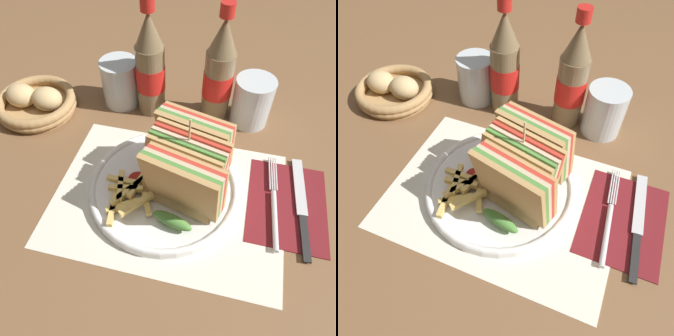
{
  "view_description": "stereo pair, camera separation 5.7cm",
  "coord_description": "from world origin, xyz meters",
  "views": [
    {
      "loc": [
        0.09,
        -0.31,
        0.48
      ],
      "look_at": [
        0.0,
        0.04,
        0.04
      ],
      "focal_mm": 35.0,
      "sensor_mm": 36.0,
      "label": 1
    },
    {
      "loc": [
        0.14,
        -0.29,
        0.48
      ],
      "look_at": [
        0.0,
        0.04,
        0.04
      ],
      "focal_mm": 35.0,
      "sensor_mm": 36.0,
      "label": 2
    }
  ],
  "objects": [
    {
      "name": "ground_plane",
      "position": [
        0.0,
        0.0,
        0.0
      ],
      "size": [
        4.0,
        4.0,
        0.0
      ],
      "primitive_type": "plane",
      "color": "brown"
    },
    {
      "name": "placemat",
      "position": [
        0.01,
        0.01,
        0.0
      ],
      "size": [
        0.4,
        0.29,
        0.0
      ],
      "color": "silver",
      "rests_on": "ground_plane"
    },
    {
      "name": "plate_main",
      "position": [
        0.0,
        0.02,
        0.01
      ],
      "size": [
        0.26,
        0.26,
        0.02
      ],
      "color": "white",
      "rests_on": "ground_plane"
    },
    {
      "name": "club_sandwich",
      "position": [
        0.04,
        0.02,
        0.08
      ],
      "size": [
        0.14,
        0.2,
        0.16
      ],
      "color": "tan",
      "rests_on": "plate_main"
    },
    {
      "name": "fries_pile",
      "position": [
        -0.05,
        -0.02,
        0.03
      ],
      "size": [
        0.09,
        0.12,
        0.02
      ],
      "color": "#E5C166",
      "rests_on": "plate_main"
    },
    {
      "name": "ketchup_blob",
      "position": [
        -0.04,
        0.01,
        0.03
      ],
      "size": [
        0.04,
        0.03,
        0.01
      ],
      "color": "maroon",
      "rests_on": "plate_main"
    },
    {
      "name": "napkin",
      "position": [
        0.21,
        0.04,
        0.0
      ],
      "size": [
        0.13,
        0.18,
        0.0
      ],
      "color": "maroon",
      "rests_on": "ground_plane"
    },
    {
      "name": "fork",
      "position": [
        0.19,
        0.02,
        0.01
      ],
      "size": [
        0.03,
        0.19,
        0.01
      ],
      "rotation": [
        0.0,
        0.0,
        0.07
      ],
      "color": "silver",
      "rests_on": "napkin"
    },
    {
      "name": "knife",
      "position": [
        0.24,
        0.04,
        0.01
      ],
      "size": [
        0.03,
        0.21,
        0.0
      ],
      "rotation": [
        0.0,
        0.0,
        0.07
      ],
      "color": "black",
      "rests_on": "napkin"
    },
    {
      "name": "coke_bottle_near",
      "position": [
        -0.08,
        0.23,
        0.1
      ],
      "size": [
        0.06,
        0.06,
        0.24
      ],
      "color": "#7A6647",
      "rests_on": "ground_plane"
    },
    {
      "name": "coke_bottle_far",
      "position": [
        0.05,
        0.24,
        0.1
      ],
      "size": [
        0.06,
        0.06,
        0.24
      ],
      "color": "#7A6647",
      "rests_on": "ground_plane"
    },
    {
      "name": "glass_near",
      "position": [
        0.13,
        0.24,
        0.04
      ],
      "size": [
        0.08,
        0.08,
        0.1
      ],
      "color": "silver",
      "rests_on": "ground_plane"
    },
    {
      "name": "glass_far",
      "position": [
        -0.15,
        0.24,
        0.04
      ],
      "size": [
        0.08,
        0.08,
        0.1
      ],
      "color": "silver",
      "rests_on": "ground_plane"
    },
    {
      "name": "bread_basket",
      "position": [
        -0.32,
        0.17,
        0.02
      ],
      "size": [
        0.17,
        0.17,
        0.06
      ],
      "color": "#AD8451",
      "rests_on": "ground_plane"
    }
  ]
}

